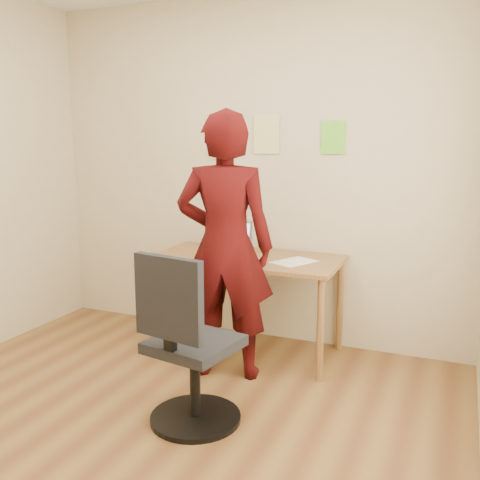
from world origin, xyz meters
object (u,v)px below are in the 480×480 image
at_px(desk, 247,268).
at_px(office_chair, 187,353).
at_px(laptop, 227,247).
at_px(phone, 260,264).
at_px(person, 225,247).

height_order(desk, office_chair, office_chair).
relative_size(laptop, phone, 2.89).
height_order(laptop, office_chair, office_chair).
distance_m(desk, person, 0.50).
height_order(desk, person, person).
relative_size(office_chair, person, 0.56).
distance_m(desk, phone, 0.29).
bearing_deg(laptop, person, -75.24).
bearing_deg(desk, phone, -48.78).
bearing_deg(person, phone, -140.34).
distance_m(desk, office_chair, 1.17).
distance_m(phone, person, 0.32).
xyz_separation_m(office_chair, person, (-0.09, 0.71, 0.46)).
xyz_separation_m(desk, person, (0.02, -0.43, 0.24)).
bearing_deg(office_chair, desk, 105.56).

